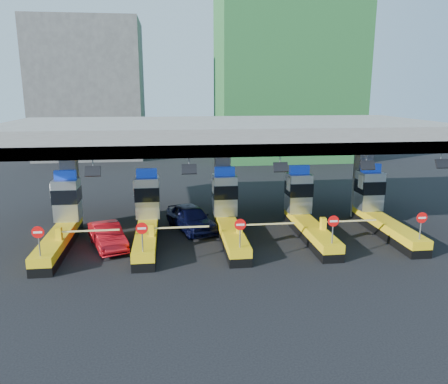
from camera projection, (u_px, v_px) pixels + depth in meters
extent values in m
plane|color=black|center=(228.00, 237.00, 27.45)|extent=(120.00, 120.00, 0.00)
cube|color=slate|center=(222.00, 133.00, 28.93)|extent=(28.00, 12.00, 1.50)
cube|color=#4C4C49|center=(235.00, 150.00, 23.51)|extent=(28.00, 0.60, 0.70)
cube|color=slate|center=(71.00, 188.00, 28.52)|extent=(1.00, 1.00, 5.50)
cube|color=slate|center=(222.00, 184.00, 29.73)|extent=(1.00, 1.00, 5.50)
cube|color=slate|center=(362.00, 181.00, 30.93)|extent=(1.00, 1.00, 5.50)
cylinder|color=slate|center=(93.00, 164.00, 22.74)|extent=(0.06, 0.06, 0.50)
cube|color=black|center=(93.00, 171.00, 22.63)|extent=(0.80, 0.38, 0.54)
cylinder|color=slate|center=(189.00, 162.00, 23.35)|extent=(0.06, 0.06, 0.50)
cube|color=black|center=(189.00, 169.00, 23.23)|extent=(0.80, 0.38, 0.54)
cylinder|color=slate|center=(280.00, 160.00, 23.95)|extent=(0.06, 0.06, 0.50)
cube|color=black|center=(281.00, 167.00, 23.84)|extent=(0.80, 0.38, 0.54)
cylinder|color=slate|center=(367.00, 159.00, 24.55)|extent=(0.06, 0.06, 0.50)
cube|color=black|center=(368.00, 165.00, 24.44)|extent=(0.80, 0.38, 0.54)
cylinder|color=slate|center=(441.00, 157.00, 25.10)|extent=(0.06, 0.06, 0.50)
cube|color=black|center=(442.00, 164.00, 24.98)|extent=(0.80, 0.38, 0.54)
cube|color=black|center=(59.00, 245.00, 25.22)|extent=(1.20, 8.00, 0.50)
cube|color=#E5B70C|center=(59.00, 237.00, 25.11)|extent=(1.20, 8.00, 0.50)
cube|color=#9EA3A8|center=(67.00, 199.00, 27.46)|extent=(1.50, 1.50, 2.60)
cube|color=black|center=(67.00, 195.00, 27.37)|extent=(1.56, 1.56, 0.90)
cube|color=#0C2DBF|center=(65.00, 175.00, 27.10)|extent=(1.30, 0.35, 0.55)
cube|color=white|center=(52.00, 190.00, 26.92)|extent=(0.06, 0.70, 0.90)
cylinder|color=slate|center=(39.00, 244.00, 21.42)|extent=(0.07, 0.07, 1.30)
cylinder|color=red|center=(38.00, 232.00, 21.26)|extent=(0.60, 0.04, 0.60)
cube|color=white|center=(38.00, 232.00, 21.24)|extent=(0.42, 0.02, 0.10)
cube|color=#E5B70C|center=(59.00, 234.00, 23.85)|extent=(0.30, 0.35, 0.70)
cube|color=white|center=(90.00, 231.00, 24.03)|extent=(3.20, 0.08, 0.08)
cube|color=black|center=(147.00, 242.00, 25.83)|extent=(1.20, 8.00, 0.50)
cube|color=#E5B70C|center=(147.00, 234.00, 25.71)|extent=(1.20, 8.00, 0.50)
cube|color=#9EA3A8|center=(148.00, 197.00, 28.07)|extent=(1.50, 1.50, 2.60)
cube|color=black|center=(147.00, 193.00, 27.98)|extent=(1.56, 1.56, 0.90)
cube|color=#0C2DBF|center=(147.00, 173.00, 27.71)|extent=(1.30, 0.35, 0.55)
cube|color=white|center=(134.00, 188.00, 27.52)|extent=(0.06, 0.70, 0.90)
cylinder|color=slate|center=(142.00, 239.00, 22.03)|extent=(0.07, 0.07, 1.30)
cylinder|color=red|center=(142.00, 228.00, 21.86)|extent=(0.60, 0.04, 0.60)
cube|color=white|center=(142.00, 228.00, 21.84)|extent=(0.42, 0.02, 0.10)
cube|color=#E5B70C|center=(151.00, 230.00, 24.46)|extent=(0.30, 0.35, 0.70)
cube|color=white|center=(181.00, 227.00, 24.63)|extent=(3.20, 0.08, 0.08)
cube|color=black|center=(230.00, 238.00, 26.43)|extent=(1.20, 8.00, 0.50)
cube|color=#E5B70C|center=(230.00, 230.00, 26.31)|extent=(1.20, 8.00, 0.50)
cube|color=#9EA3A8|center=(225.00, 195.00, 28.67)|extent=(1.50, 1.50, 2.60)
cube|color=black|center=(225.00, 190.00, 28.58)|extent=(1.56, 1.56, 0.90)
cube|color=#0C2DBF|center=(225.00, 171.00, 28.31)|extent=(1.30, 0.35, 0.55)
cube|color=white|center=(213.00, 186.00, 28.12)|extent=(0.06, 0.70, 0.90)
cylinder|color=slate|center=(240.00, 235.00, 22.63)|extent=(0.07, 0.07, 1.30)
cylinder|color=red|center=(240.00, 225.00, 22.47)|extent=(0.60, 0.04, 0.60)
cube|color=white|center=(240.00, 225.00, 22.44)|extent=(0.42, 0.02, 0.10)
cube|color=#E5B70C|center=(239.00, 227.00, 25.06)|extent=(0.30, 0.35, 0.70)
cube|color=white|center=(267.00, 224.00, 25.24)|extent=(3.20, 0.08, 0.08)
cube|color=black|center=(310.00, 235.00, 27.03)|extent=(1.20, 8.00, 0.50)
cube|color=#E5B70C|center=(311.00, 227.00, 26.92)|extent=(1.20, 8.00, 0.50)
cube|color=#9EA3A8|center=(298.00, 193.00, 29.27)|extent=(1.50, 1.50, 2.60)
cube|color=black|center=(299.00, 188.00, 29.18)|extent=(1.56, 1.56, 0.90)
cube|color=#0C2DBF|center=(299.00, 169.00, 28.91)|extent=(1.30, 0.35, 0.55)
cube|color=white|center=(288.00, 184.00, 28.73)|extent=(0.06, 0.70, 0.90)
cylinder|color=slate|center=(333.00, 232.00, 23.23)|extent=(0.07, 0.07, 1.30)
cylinder|color=red|center=(333.00, 221.00, 23.07)|extent=(0.60, 0.04, 0.60)
cube|color=white|center=(334.00, 221.00, 23.05)|extent=(0.42, 0.02, 0.10)
cube|color=#E5B70C|center=(323.00, 224.00, 25.66)|extent=(0.30, 0.35, 0.70)
cube|color=white|center=(350.00, 221.00, 25.84)|extent=(3.20, 0.08, 0.08)
cube|color=black|center=(386.00, 232.00, 27.64)|extent=(1.20, 8.00, 0.50)
cube|color=#E5B70C|center=(387.00, 224.00, 27.52)|extent=(1.20, 8.00, 0.50)
cube|color=#9EA3A8|center=(369.00, 191.00, 29.88)|extent=(1.50, 1.50, 2.60)
cube|color=black|center=(370.00, 186.00, 29.79)|extent=(1.56, 1.56, 0.90)
cube|color=#0C2DBF|center=(371.00, 168.00, 29.52)|extent=(1.30, 0.35, 0.55)
cube|color=white|center=(361.00, 182.00, 29.33)|extent=(0.06, 0.70, 0.90)
cylinder|color=slate|center=(421.00, 228.00, 23.84)|extent=(0.07, 0.07, 1.30)
cylinder|color=red|center=(422.00, 218.00, 23.67)|extent=(0.60, 0.04, 0.60)
cube|color=white|center=(422.00, 218.00, 23.65)|extent=(0.42, 0.02, 0.10)
cube|color=#E5B70C|center=(403.00, 220.00, 26.27)|extent=(0.30, 0.35, 0.70)
cube|color=white|center=(429.00, 218.00, 26.44)|extent=(3.20, 0.08, 0.08)
cube|color=#1E5926|center=(287.00, 51.00, 56.64)|extent=(18.00, 12.00, 28.00)
cube|color=#4C4C49|center=(89.00, 90.00, 58.51)|extent=(14.00, 10.00, 18.00)
imported|color=black|center=(191.00, 218.00, 28.61)|extent=(3.63, 5.29, 1.67)
imported|color=#B90E16|center=(107.00, 236.00, 25.43)|extent=(2.88, 4.57, 1.42)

